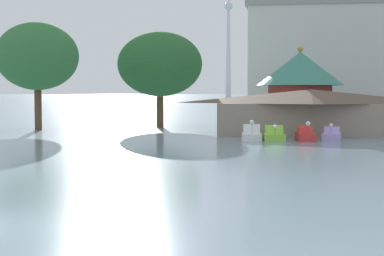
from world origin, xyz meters
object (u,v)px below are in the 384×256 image
pedal_boat_red (305,135)px  pedal_boat_lavender (332,135)px  pedal_boat_white (252,134)px  distant_broadcast_tower (229,18)px  shoreline_tree_mid (160,64)px  green_roof_pavilion (300,83)px  shoreline_tree_tall_left (37,56)px  pedal_boat_lime (274,135)px  boathouse (311,111)px

pedal_boat_red → pedal_boat_lavender: pedal_boat_red is taller
pedal_boat_white → distant_broadcast_tower: distant_broadcast_tower is taller
shoreline_tree_mid → green_roof_pavilion: bearing=17.1°
shoreline_tree_tall_left → pedal_boat_lavender: bearing=-16.3°
pedal_boat_lime → shoreline_tree_mid: (-13.05, 16.67, 6.57)m
green_roof_pavilion → shoreline_tree_mid: bearing=-162.9°
pedal_boat_red → pedal_boat_lime: bearing=-95.4°
pedal_boat_lime → shoreline_tree_tall_left: 27.38m
pedal_boat_lavender → shoreline_tree_mid: 24.39m
pedal_boat_red → shoreline_tree_tall_left: 29.59m
pedal_boat_white → shoreline_tree_mid: (-11.22, 16.64, 6.53)m
shoreline_tree_mid → pedal_boat_lavender: bearing=-40.9°
pedal_boat_white → green_roof_pavilion: green_roof_pavilion is taller
boathouse → shoreline_tree_mid: shoreline_tree_mid is taller
shoreline_tree_tall_left → distant_broadcast_tower: size_ratio=0.08×
shoreline_tree_tall_left → shoreline_tree_mid: shoreline_tree_tall_left is taller
shoreline_tree_tall_left → pedal_boat_red: bearing=-19.8°
pedal_boat_lime → green_roof_pavilion: green_roof_pavilion is taller
pedal_boat_white → shoreline_tree_tall_left: (-22.68, 9.84, 7.11)m
pedal_boat_white → boathouse: bearing=140.8°
pedal_boat_lime → green_roof_pavilion: bearing=168.5°
pedal_boat_lavender → green_roof_pavilion: 20.74m
pedal_boat_white → green_roof_pavilion: size_ratio=0.26×
boathouse → shoreline_tree_tall_left: (-27.70, 2.46, 5.42)m
shoreline_tree_mid → boathouse: bearing=-29.7°
shoreline_tree_mid → distant_broadcast_tower: distant_broadcast_tower is taller
pedal_boat_white → pedal_boat_lavender: size_ratio=0.89×
pedal_boat_lime → boathouse: size_ratio=0.17×
pedal_boat_lavender → green_roof_pavilion: green_roof_pavilion is taller
green_roof_pavilion → distant_broadcast_tower: size_ratio=0.07×
boathouse → distant_broadcast_tower: bearing=96.9°
pedal_boat_lavender → pedal_boat_lime: bearing=-67.9°
distant_broadcast_tower → pedal_boat_red: bearing=-83.3°
green_roof_pavilion → distant_broadcast_tower: 321.16m
pedal_boat_lime → distant_broadcast_tower: distant_broadcast_tower is taller
pedal_boat_lime → shoreline_tree_mid: bearing=-147.1°
pedal_boat_lavender → shoreline_tree_mid: shoreline_tree_mid is taller
boathouse → green_roof_pavilion: 14.30m
distant_broadcast_tower → pedal_boat_lime: bearing=-83.7°
pedal_boat_lime → pedal_boat_lavender: pedal_boat_lavender is taller
green_roof_pavilion → shoreline_tree_mid: 16.31m
pedal_boat_lavender → distant_broadcast_tower: size_ratio=0.02×
distant_broadcast_tower → shoreline_tree_mid: bearing=-85.7°
pedal_boat_white → boathouse: 9.08m
pedal_boat_lime → boathouse: 8.24m
pedal_boat_red → shoreline_tree_mid: 23.62m
pedal_boat_lime → pedal_boat_red: pedal_boat_red is taller
green_roof_pavilion → shoreline_tree_tall_left: shoreline_tree_tall_left is taller
pedal_boat_lime → distant_broadcast_tower: bearing=-178.9°
boathouse → shoreline_tree_tall_left: 28.33m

